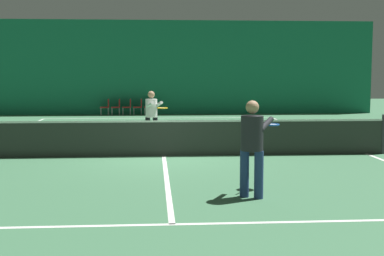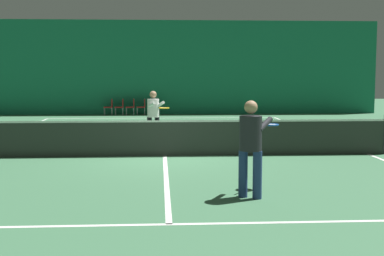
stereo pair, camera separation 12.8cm
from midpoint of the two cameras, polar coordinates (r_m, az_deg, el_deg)
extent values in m
plane|color=#3D704C|center=(14.14, -3.28, -3.01)|extent=(60.00, 60.00, 0.00)
cube|color=#196B4C|center=(28.31, -3.73, 6.46)|extent=(23.00, 0.12, 4.93)
cube|color=white|center=(25.96, -3.66, 1.07)|extent=(11.00, 0.10, 0.00)
cube|color=white|center=(20.49, -3.54, -0.23)|extent=(8.25, 0.10, 0.00)
cube|color=white|center=(7.88, -2.60, -10.23)|extent=(8.25, 0.10, 0.00)
cube|color=white|center=(15.24, 17.89, -2.63)|extent=(0.10, 23.80, 0.00)
cube|color=white|center=(14.14, -3.28, -3.00)|extent=(0.10, 12.80, 0.00)
cube|color=#2D332D|center=(14.08, -3.29, -1.10)|extent=(11.90, 0.02, 0.95)
cube|color=white|center=(14.03, -3.30, 0.72)|extent=(11.90, 0.02, 0.05)
cylinder|color=#333338|center=(15.35, 19.51, -0.62)|extent=(0.10, 0.10, 1.07)
cylinder|color=navy|center=(9.51, 5.23, -4.86)|extent=(0.22, 0.22, 0.84)
cylinder|color=navy|center=(9.41, 6.75, -4.98)|extent=(0.22, 0.22, 0.84)
cylinder|color=#232328|center=(9.35, 6.03, -0.56)|extent=(0.54, 0.54, 0.61)
sphere|color=tan|center=(9.31, 6.06, 2.23)|extent=(0.23, 0.23, 0.23)
cylinder|color=#232328|center=(9.65, 5.77, 0.47)|extent=(0.39, 0.55, 0.24)
cylinder|color=#232328|center=(9.54, 7.53, 0.39)|extent=(0.39, 0.55, 0.24)
cylinder|color=black|center=(10.00, 7.50, 0.22)|extent=(0.18, 0.28, 0.03)
torus|color=#1951B2|center=(10.29, 8.07, 0.37)|extent=(0.45, 0.45, 0.03)
cylinder|color=silver|center=(10.29, 8.07, 0.37)|extent=(0.38, 0.38, 0.00)
cylinder|color=black|center=(17.02, -4.15, -0.15)|extent=(0.19, 0.19, 0.79)
cylinder|color=black|center=(16.94, -4.96, -0.19)|extent=(0.19, 0.19, 0.79)
cylinder|color=white|center=(16.92, -4.57, 2.13)|extent=(0.48, 0.48, 0.57)
sphere|color=tan|center=(16.90, -4.58, 3.58)|extent=(0.22, 0.22, 0.22)
cylinder|color=white|center=(16.72, -3.80, 2.54)|extent=(0.28, 0.55, 0.23)
cylinder|color=white|center=(16.62, -4.76, 2.51)|extent=(0.28, 0.55, 0.23)
cylinder|color=black|center=(16.29, -3.78, 2.20)|extent=(0.13, 0.30, 0.03)
torus|color=gold|center=(16.00, -3.40, 2.14)|extent=(0.42, 0.42, 0.03)
cylinder|color=silver|center=(16.00, -3.40, 2.14)|extent=(0.35, 0.35, 0.00)
cylinder|color=#99999E|center=(28.16, -9.77, 1.77)|extent=(0.03, 0.03, 0.39)
cylinder|color=#99999E|center=(27.78, -9.85, 1.71)|extent=(0.03, 0.03, 0.39)
cylinder|color=#99999E|center=(28.13, -9.00, 1.78)|extent=(0.03, 0.03, 0.39)
cylinder|color=#99999E|center=(27.75, -9.07, 1.72)|extent=(0.03, 0.03, 0.39)
cube|color=#A51E1E|center=(27.94, -9.43, 2.19)|extent=(0.44, 0.44, 0.05)
cube|color=#A51E1E|center=(27.91, -9.03, 2.66)|extent=(0.04, 0.44, 0.40)
cylinder|color=#99999E|center=(28.11, -8.63, 1.78)|extent=(0.03, 0.03, 0.39)
cylinder|color=#99999E|center=(27.73, -8.69, 1.72)|extent=(0.03, 0.03, 0.39)
cylinder|color=#99999E|center=(28.08, -7.86, 1.79)|extent=(0.03, 0.03, 0.39)
cylinder|color=#99999E|center=(27.71, -7.91, 1.73)|extent=(0.03, 0.03, 0.39)
cube|color=#A51E1E|center=(27.89, -8.28, 2.21)|extent=(0.44, 0.44, 0.05)
cube|color=#A51E1E|center=(27.87, -7.87, 2.67)|extent=(0.04, 0.44, 0.40)
cylinder|color=#99999E|center=(28.07, -7.48, 1.79)|extent=(0.03, 0.03, 0.39)
cylinder|color=#99999E|center=(27.69, -7.53, 1.73)|extent=(0.03, 0.03, 0.39)
cylinder|color=#99999E|center=(28.05, -6.71, 1.80)|extent=(0.03, 0.03, 0.39)
cylinder|color=#99999E|center=(27.67, -6.74, 1.74)|extent=(0.03, 0.03, 0.39)
cube|color=#A51E1E|center=(27.86, -7.12, 2.22)|extent=(0.44, 0.44, 0.05)
cube|color=#A51E1E|center=(27.83, -6.72, 2.68)|extent=(0.04, 0.44, 0.40)
cylinder|color=#99999E|center=(28.04, -6.33, 1.80)|extent=(0.03, 0.03, 0.39)
cylinder|color=#99999E|center=(27.67, -6.36, 1.74)|extent=(0.03, 0.03, 0.39)
cylinder|color=#99999E|center=(28.03, -5.56, 1.81)|extent=(0.03, 0.03, 0.39)
cylinder|color=#99999E|center=(27.65, -5.58, 1.75)|extent=(0.03, 0.03, 0.39)
cube|color=#A51E1E|center=(27.83, -5.96, 2.23)|extent=(0.44, 0.44, 0.05)
cube|color=#A51E1E|center=(27.81, -5.56, 2.69)|extent=(0.04, 0.44, 0.40)
cylinder|color=#99999E|center=(28.03, -5.18, 1.81)|extent=(0.03, 0.03, 0.39)
cylinder|color=#99999E|center=(27.65, -5.20, 1.75)|extent=(0.03, 0.03, 0.39)
cylinder|color=#99999E|center=(28.02, -4.41, 1.82)|extent=(0.03, 0.03, 0.39)
cylinder|color=#99999E|center=(27.64, -4.41, 1.76)|extent=(0.03, 0.03, 0.39)
cube|color=#A51E1E|center=(27.82, -4.80, 2.24)|extent=(0.44, 0.44, 0.05)
cube|color=#A51E1E|center=(27.80, -4.39, 2.70)|extent=(0.04, 0.44, 0.40)
camera|label=1|loc=(0.06, -90.31, -0.03)|focal=50.00mm
camera|label=2|loc=(0.06, 89.69, 0.03)|focal=50.00mm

